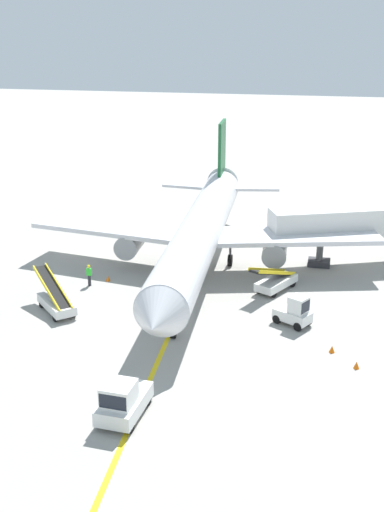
{
  "coord_description": "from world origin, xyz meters",
  "views": [
    {
      "loc": [
        9.03,
        -36.16,
        18.82
      ],
      "look_at": [
        -0.76,
        7.87,
        2.5
      ],
      "focal_mm": 45.1,
      "sensor_mm": 36.0,
      "label": 1
    }
  ],
  "objects": [
    {
      "name": "belt_loader_forward_hold",
      "position": [
        -9.0,
        1.51,
        0.78
      ],
      "size": [
        4.4,
        4.44,
        2.59
      ],
      "color": "silver",
      "rests_on": "ground"
    },
    {
      "name": "ground_plane",
      "position": [
        0.0,
        0.0,
        0.0
      ],
      "size": [
        300.0,
        300.0,
        0.0
      ],
      "primitive_type": "plane",
      "color": "#9E9B93"
    },
    {
      "name": "ground_crew_marshaller",
      "position": [
        -8.45,
        6.43,
        0.91
      ],
      "size": [
        0.36,
        0.24,
        1.7
      ],
      "color": "#26262D",
      "rests_on": "ground"
    },
    {
      "name": "safety_cone_nose_left",
      "position": [
        9.8,
        -0.38,
        0.22
      ],
      "size": [
        0.36,
        0.36,
        0.44
      ],
      "primitive_type": "cone",
      "color": "orange",
      "rests_on": "ground"
    },
    {
      "name": "jet_bridge",
      "position": [
        11.41,
        15.86,
        3.54
      ],
      "size": [
        12.92,
        7.24,
        4.85
      ],
      "color": "silver",
      "rests_on": "ground"
    },
    {
      "name": "taxi_line_yellow",
      "position": [
        -0.76,
        5.0,
        0.0
      ],
      "size": [
        4.91,
        79.88,
        0.01
      ],
      "primitive_type": "cube",
      "rotation": [
        0.0,
        0.0,
        0.06
      ],
      "color": "yellow",
      "rests_on": "ground"
    },
    {
      "name": "baggage_tug_near_wing",
      "position": [
        7.27,
        2.94,
        0.93
      ],
      "size": [
        2.73,
        2.32,
        2.1
      ],
      "color": "silver",
      "rests_on": "ground"
    },
    {
      "name": "belt_loader_aft_hold",
      "position": [
        5.48,
        8.59,
        0.78
      ],
      "size": [
        3.39,
        5.02,
        2.59
      ],
      "color": "silver",
      "rests_on": "ground"
    },
    {
      "name": "airliner",
      "position": [
        -0.79,
        11.41,
        3.42
      ],
      "size": [
        28.56,
        35.32,
        10.1
      ],
      "color": "silver",
      "rests_on": "ground"
    },
    {
      "name": "safety_cone_wingtip_left",
      "position": [
        11.22,
        -2.05,
        0.22
      ],
      "size": [
        0.36,
        0.36,
        0.44
      ],
      "primitive_type": "cone",
      "color": "orange",
      "rests_on": "ground"
    },
    {
      "name": "pushback_tug",
      "position": [
        -0.43,
        -9.72,
        0.99
      ],
      "size": [
        2.12,
        3.71,
        2.2
      ],
      "color": "silver",
      "rests_on": "ground"
    },
    {
      "name": "safety_cone_wingtip_right",
      "position": [
        -7.4,
        7.62,
        0.22
      ],
      "size": [
        0.36,
        0.36,
        0.44
      ],
      "primitive_type": "cone",
      "color": "orange",
      "rests_on": "ground"
    },
    {
      "name": "safety_cone_nose_right",
      "position": [
        -1.13,
        3.63,
        0.22
      ],
      "size": [
        0.36,
        0.36,
        0.44
      ],
      "primitive_type": "cone",
      "color": "orange",
      "rests_on": "ground"
    }
  ]
}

